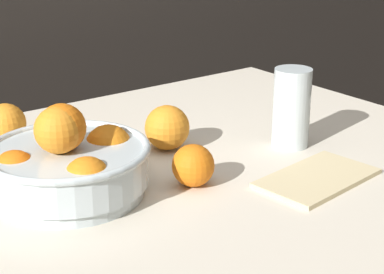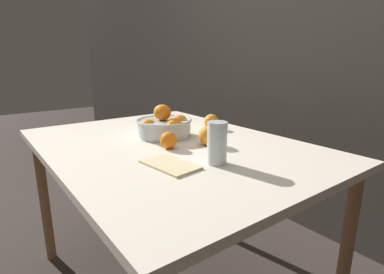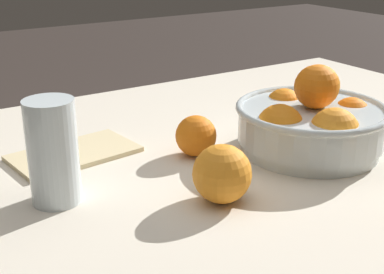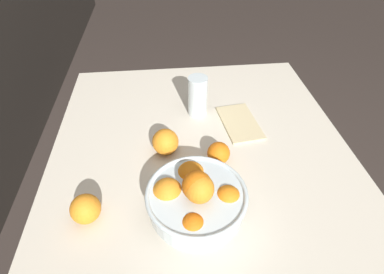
{
  "view_description": "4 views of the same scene",
  "coord_description": "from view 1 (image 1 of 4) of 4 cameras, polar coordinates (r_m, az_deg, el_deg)",
  "views": [
    {
      "loc": [
        -0.51,
        -0.81,
        1.19
      ],
      "look_at": [
        0.09,
        -0.0,
        0.81
      ],
      "focal_mm": 60.0,
      "sensor_mm": 36.0,
      "label": 1
    },
    {
      "loc": [
        1.06,
        -0.67,
        1.1
      ],
      "look_at": [
        0.13,
        0.03,
        0.8
      ],
      "focal_mm": 28.0,
      "sensor_mm": 36.0,
      "label": 2
    },
    {
      "loc": [
        0.52,
        0.66,
        1.1
      ],
      "look_at": [
        0.13,
        0.04,
        0.82
      ],
      "focal_mm": 50.0,
      "sensor_mm": 36.0,
      "label": 3
    },
    {
      "loc": [
        -0.57,
        0.1,
        1.43
      ],
      "look_at": [
        0.11,
        0.03,
        0.82
      ],
      "focal_mm": 28.0,
      "sensor_mm": 36.0,
      "label": 4
    }
  ],
  "objects": [
    {
      "name": "juice_glass",
      "position": [
        1.21,
        8.82,
        2.16
      ],
      "size": [
        0.07,
        0.07,
        0.15
      ],
      "color": "#F4A314",
      "rests_on": "dining_table"
    },
    {
      "name": "orange_loose_near_bowl",
      "position": [
        1.19,
        -2.22,
        0.85
      ],
      "size": [
        0.08,
        0.08,
        0.08
      ],
      "primitive_type": "sphere",
      "color": "orange",
      "rests_on": "dining_table"
    },
    {
      "name": "napkin",
      "position": [
        1.09,
        11.07,
        -3.6
      ],
      "size": [
        0.22,
        0.14,
        0.01
      ],
      "primitive_type": "cube",
      "rotation": [
        0.0,
        0.0,
        0.12
      ],
      "color": "beige",
      "rests_on": "dining_table"
    },
    {
      "name": "orange_loose_aside",
      "position": [
        1.27,
        -16.23,
        1.16
      ],
      "size": [
        0.08,
        0.08,
        0.08
      ],
      "primitive_type": "sphere",
      "color": "orange",
      "rests_on": "dining_table"
    },
    {
      "name": "dining_table",
      "position": [
        1.09,
        -4.09,
        -7.87
      ],
      "size": [
        1.34,
        0.97,
        0.75
      ],
      "color": "beige",
      "rests_on": "ground_plane"
    },
    {
      "name": "orange_loose_front",
      "position": [
        1.04,
        0.1,
        -2.54
      ],
      "size": [
        0.07,
        0.07,
        0.07
      ],
      "primitive_type": "sphere",
      "color": "orange",
      "rests_on": "dining_table"
    },
    {
      "name": "fruit_bowl",
      "position": [
        1.02,
        -10.92,
        -2.22
      ],
      "size": [
        0.26,
        0.26,
        0.15
      ],
      "color": "silver",
      "rests_on": "dining_table"
    }
  ]
}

